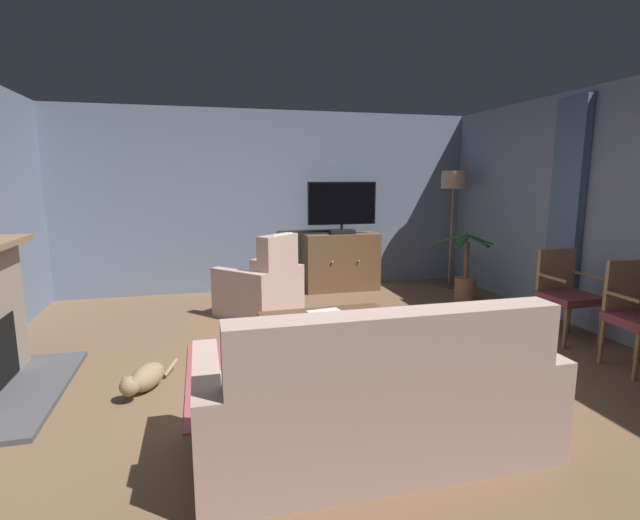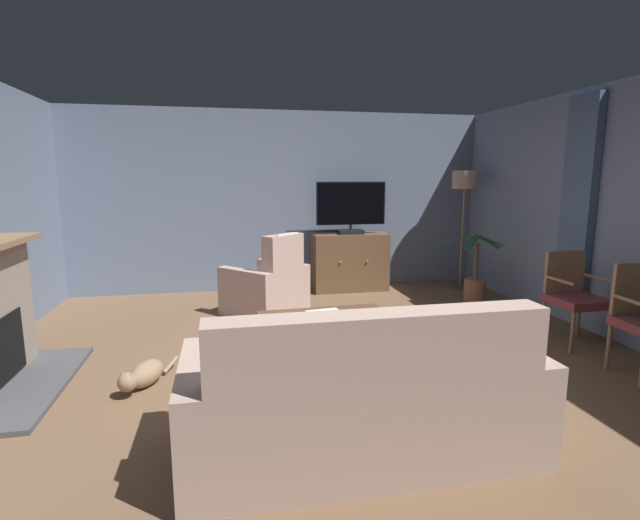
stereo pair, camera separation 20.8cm
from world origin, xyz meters
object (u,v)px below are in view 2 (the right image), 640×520
at_px(television, 351,206).
at_px(floor_lamp, 464,193).
at_px(folded_newspaper, 325,312).
at_px(coffee_table, 324,321).
at_px(tv_remote, 330,317).
at_px(armchair_near_window, 268,288).
at_px(cat, 144,375).
at_px(side_chair_nearest_door, 574,294).
at_px(potted_plant_on_hearth_side, 475,284).
at_px(sofa_floral, 363,406).
at_px(tv_cabinet, 349,263).

relative_size(television, floor_lamp, 0.58).
height_order(folded_newspaper, floor_lamp, floor_lamp).
relative_size(coffee_table, tv_remote, 6.75).
distance_m(armchair_near_window, cat, 2.24).
height_order(side_chair_nearest_door, floor_lamp, floor_lamp).
xyz_separation_m(tv_remote, armchair_near_window, (-0.36, 1.88, -0.17)).
bearing_deg(coffee_table, cat, -175.84).
xyz_separation_m(coffee_table, potted_plant_on_hearth_side, (2.46, 1.77, -0.17)).
height_order(side_chair_nearest_door, cat, side_chair_nearest_door).
xyz_separation_m(television, cat, (-2.50, -2.87, -1.15)).
relative_size(folded_newspaper, armchair_near_window, 0.26).
distance_m(folded_newspaper, cat, 1.59).
height_order(sofa_floral, potted_plant_on_hearth_side, sofa_floral).
bearing_deg(coffee_table, floor_lamp, 43.86).
bearing_deg(folded_newspaper, television, 62.22).
bearing_deg(tv_cabinet, coffee_table, -109.29).
bearing_deg(potted_plant_on_hearth_side, coffee_table, -144.24).
height_order(television, folded_newspaper, television).
distance_m(tv_remote, folded_newspaper, 0.16).
bearing_deg(coffee_table, folded_newspaper, 76.27).
distance_m(folded_newspaper, armchair_near_window, 1.76).
bearing_deg(sofa_floral, folded_newspaper, 87.10).
relative_size(folded_newspaper, side_chair_nearest_door, 0.32).
bearing_deg(television, tv_cabinet, 90.00).
xyz_separation_m(tv_cabinet, folded_newspaper, (-0.97, -2.75, 0.08)).
height_order(sofa_floral, cat, sofa_floral).
distance_m(side_chair_nearest_door, potted_plant_on_hearth_side, 1.67).
distance_m(sofa_floral, armchair_near_window, 3.17).
bearing_deg(folded_newspaper, cat, 178.71).
bearing_deg(sofa_floral, television, 75.87).
bearing_deg(side_chair_nearest_door, floor_lamp, 88.69).
bearing_deg(television, floor_lamp, -6.71).
height_order(television, coffee_table, television).
distance_m(tv_cabinet, side_chair_nearest_door, 3.14).
height_order(television, side_chair_nearest_door, television).
xyz_separation_m(sofa_floral, potted_plant_on_hearth_side, (2.51, 3.14, -0.07)).
xyz_separation_m(armchair_near_window, cat, (-1.18, -1.89, -0.22)).
bearing_deg(folded_newspaper, potted_plant_on_hearth_side, 26.86).
distance_m(coffee_table, folded_newspaper, 0.09).
relative_size(tv_cabinet, coffee_table, 0.97).
relative_size(tv_remote, sofa_floral, 0.08).
relative_size(tv_remote, floor_lamp, 0.10).
distance_m(tv_cabinet, coffee_table, 2.98).
bearing_deg(cat, side_chair_nearest_door, 3.31).
distance_m(side_chair_nearest_door, floor_lamp, 2.61).
bearing_deg(tv_cabinet, side_chair_nearest_door, -58.80).
relative_size(tv_cabinet, floor_lamp, 0.63).
height_order(coffee_table, potted_plant_on_hearth_side, potted_plant_on_hearth_side).
height_order(folded_newspaper, sofa_floral, sofa_floral).
distance_m(folded_newspaper, floor_lamp, 3.77).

